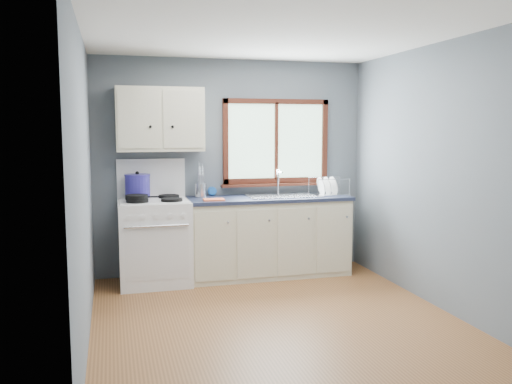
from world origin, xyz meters
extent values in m
cube|color=brown|center=(0.00, 0.00, -0.01)|extent=(3.20, 3.60, 0.02)
cube|color=white|center=(0.00, 0.00, 2.51)|extent=(3.20, 3.60, 0.02)
cube|color=slate|center=(0.00, 1.81, 1.25)|extent=(3.20, 0.02, 2.50)
cube|color=slate|center=(0.00, -1.81, 1.25)|extent=(3.20, 0.02, 2.50)
cube|color=slate|center=(-1.61, 0.00, 1.25)|extent=(0.02, 3.60, 2.50)
cube|color=slate|center=(1.61, 0.00, 1.25)|extent=(0.02, 3.60, 2.50)
cube|color=white|center=(-0.95, 1.47, 0.46)|extent=(0.76, 0.65, 0.92)
cube|color=white|center=(-0.95, 1.77, 1.14)|extent=(0.76, 0.05, 0.44)
cube|color=silver|center=(-0.95, 1.47, 0.93)|extent=(0.72, 0.59, 0.01)
cylinder|color=black|center=(-1.13, 1.32, 0.95)|extent=(0.23, 0.23, 0.03)
cylinder|color=black|center=(-0.77, 1.32, 0.95)|extent=(0.23, 0.23, 0.03)
cylinder|color=black|center=(-1.13, 1.61, 0.95)|extent=(0.23, 0.23, 0.03)
cylinder|color=black|center=(-0.77, 1.61, 0.95)|extent=(0.23, 0.23, 0.03)
cylinder|color=silver|center=(-0.95, 1.12, 0.70)|extent=(0.66, 0.02, 0.02)
cube|color=silver|center=(-0.95, 1.14, 0.40)|extent=(0.66, 0.01, 0.55)
cube|color=beige|center=(0.36, 1.49, 0.44)|extent=(1.85, 0.60, 0.88)
cube|color=black|center=(0.36, 1.51, 0.04)|extent=(1.85, 0.54, 0.08)
cube|color=#192034|center=(0.36, 1.49, 0.90)|extent=(1.89, 0.64, 0.04)
cube|color=silver|center=(0.54, 1.49, 0.92)|extent=(0.84, 0.46, 0.01)
cube|color=silver|center=(0.34, 1.49, 0.85)|extent=(0.36, 0.40, 0.14)
cube|color=silver|center=(0.74, 1.49, 0.85)|extent=(0.36, 0.40, 0.14)
cylinder|color=silver|center=(0.54, 1.69, 1.06)|extent=(0.02, 0.02, 0.28)
cylinder|color=silver|center=(0.54, 1.62, 1.19)|extent=(0.02, 0.16, 0.02)
sphere|color=silver|center=(0.54, 1.69, 1.20)|extent=(0.04, 0.04, 0.04)
cube|color=#9EC6A8|center=(0.54, 1.79, 1.55)|extent=(1.22, 0.01, 0.92)
cube|color=#491E12|center=(0.54, 1.77, 2.02)|extent=(1.30, 0.05, 0.06)
cube|color=#491E12|center=(0.54, 1.77, 1.08)|extent=(1.30, 0.05, 0.06)
cube|color=#491E12|center=(-0.08, 1.77, 1.55)|extent=(0.06, 0.05, 1.00)
cube|color=#491E12|center=(1.16, 1.77, 1.55)|extent=(0.06, 0.05, 1.00)
cube|color=#491E12|center=(0.54, 1.77, 1.55)|extent=(0.03, 0.05, 0.92)
cube|color=#491E12|center=(0.54, 1.74, 1.03)|extent=(1.36, 0.10, 0.03)
cube|color=beige|center=(-0.85, 1.63, 1.80)|extent=(0.95, 0.32, 0.70)
cube|color=beige|center=(-1.09, 1.46, 1.80)|extent=(0.44, 0.01, 0.62)
cube|color=beige|center=(-0.61, 1.46, 1.80)|extent=(0.44, 0.01, 0.62)
sphere|color=black|center=(-0.97, 1.45, 1.72)|extent=(0.03, 0.03, 0.03)
sphere|color=black|center=(-0.73, 1.45, 1.72)|extent=(0.03, 0.03, 0.03)
cylinder|color=black|center=(-1.13, 1.33, 0.98)|extent=(0.26, 0.26, 0.05)
cube|color=black|center=(-0.97, 1.31, 0.98)|extent=(0.13, 0.04, 0.01)
cylinder|color=navy|center=(-1.11, 1.60, 1.07)|extent=(0.35, 0.35, 0.23)
cylinder|color=navy|center=(-1.11, 1.60, 1.19)|extent=(0.36, 0.36, 0.02)
sphere|color=black|center=(-1.11, 1.60, 1.21)|extent=(0.05, 0.05, 0.04)
cylinder|color=silver|center=(-0.41, 1.63, 1.00)|extent=(0.17, 0.17, 0.16)
cylinder|color=silver|center=(-0.38, 1.63, 1.17)|extent=(0.01, 0.01, 0.24)
cylinder|color=silver|center=(-0.42, 1.65, 1.19)|extent=(0.01, 0.01, 0.28)
cylinder|color=silver|center=(-0.41, 1.61, 1.16)|extent=(0.01, 0.01, 0.22)
cylinder|color=silver|center=(-0.40, 1.69, 1.07)|extent=(0.09, 0.09, 0.29)
imported|color=#1A5AB0|center=(-0.25, 1.73, 1.06)|extent=(0.11, 0.11, 0.27)
cube|color=#EF633B|center=(-0.31, 1.33, 0.93)|extent=(0.24, 0.18, 0.02)
cube|color=silver|center=(1.10, 1.47, 0.93)|extent=(0.42, 0.32, 0.01)
cylinder|color=silver|center=(0.90, 1.32, 1.02)|extent=(0.01, 0.01, 0.20)
cylinder|color=silver|center=(1.29, 1.33, 1.02)|extent=(0.01, 0.01, 0.20)
cylinder|color=silver|center=(0.90, 1.62, 1.02)|extent=(0.01, 0.01, 0.20)
cylinder|color=silver|center=(1.29, 1.62, 1.02)|extent=(0.01, 0.01, 0.20)
cylinder|color=silver|center=(1.10, 1.32, 1.12)|extent=(0.39, 0.01, 0.01)
cylinder|color=silver|center=(1.10, 1.62, 1.12)|extent=(0.39, 0.01, 0.01)
cylinder|color=white|center=(1.00, 1.47, 1.03)|extent=(0.06, 0.22, 0.21)
cylinder|color=white|center=(1.08, 1.47, 1.03)|extent=(0.06, 0.22, 0.21)
cylinder|color=white|center=(1.16, 1.47, 1.03)|extent=(0.06, 0.22, 0.21)
camera|label=1|loc=(-1.39, -4.45, 1.70)|focal=38.00mm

